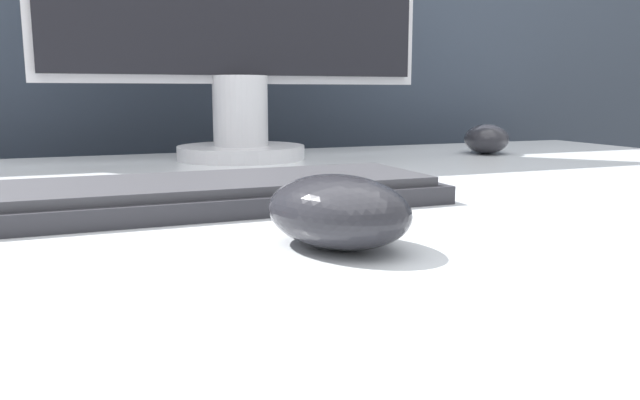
% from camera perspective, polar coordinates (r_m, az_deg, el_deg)
% --- Properties ---
extents(partition_panel, '(5.00, 0.03, 1.35)m').
position_cam_1_polar(partition_panel, '(1.21, -11.47, -0.02)').
color(partition_panel, '#333D4C').
rests_on(partition_panel, ground_plane).
extents(computer_mouse_near, '(0.11, 0.13, 0.05)m').
position_cam_1_polar(computer_mouse_near, '(0.40, 1.64, -1.05)').
color(computer_mouse_near, '#232328').
rests_on(computer_mouse_near, desk).
extents(keyboard, '(0.42, 0.14, 0.02)m').
position_cam_1_polar(keyboard, '(0.55, -10.79, 0.56)').
color(keyboard, '#28282D').
rests_on(keyboard, desk).
extents(computer_mouse_far, '(0.11, 0.12, 0.05)m').
position_cam_1_polar(computer_mouse_far, '(1.05, 14.98, 5.42)').
color(computer_mouse_far, '#232328').
rests_on(computer_mouse_far, desk).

